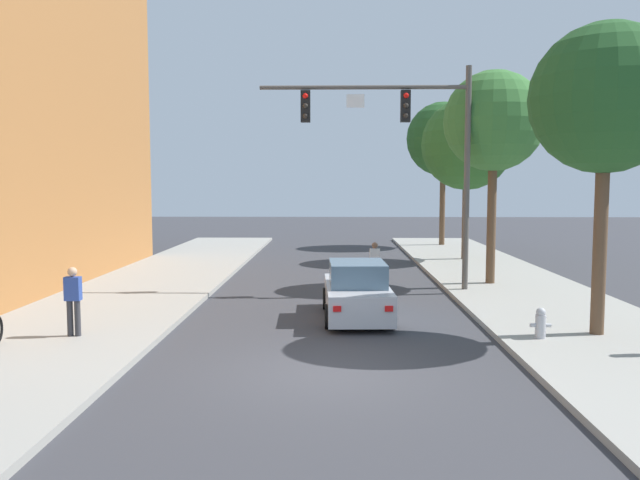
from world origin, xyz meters
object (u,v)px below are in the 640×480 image
object	(u,v)px
pedestrian_sidewalk_left_walker	(73,298)
pedestrian_crossing_road	(375,262)
street_tree_third	(467,145)
street_tree_farthest	(443,139)
street_tree_second	(494,122)
fire_hydrant	(541,323)
traffic_signal_mast	(407,135)
car_lead_silver	(357,293)
street_tree_nearest	(606,100)

from	to	relation	value
pedestrian_sidewalk_left_walker	pedestrian_crossing_road	bearing A→B (deg)	47.02
pedestrian_crossing_road	street_tree_third	distance (m)	10.24
pedestrian_sidewalk_left_walker	street_tree_farthest	xyz separation A→B (m)	(12.53, 23.07, 5.27)
pedestrian_crossing_road	street_tree_second	xyz separation A→B (m)	(4.20, 0.21, 5.02)
fire_hydrant	street_tree_third	distance (m)	16.75
street_tree_third	pedestrian_sidewalk_left_walker	bearing A→B (deg)	-128.01
traffic_signal_mast	fire_hydrant	world-z (taller)	traffic_signal_mast
car_lead_silver	street_tree_nearest	xyz separation A→B (m)	(5.67, -2.34, 4.96)
street_tree_third	street_tree_farthest	size ratio (longest dim) A/B	0.91
traffic_signal_mast	pedestrian_crossing_road	size ratio (longest dim) A/B	4.57
fire_hydrant	street_tree_third	bearing A→B (deg)	84.70
traffic_signal_mast	pedestrian_crossing_road	bearing A→B (deg)	129.81
street_tree_second	street_tree_nearest	bearing A→B (deg)	-85.39
traffic_signal_mast	pedestrian_sidewalk_left_walker	world-z (taller)	traffic_signal_mast
traffic_signal_mast	fire_hydrant	size ratio (longest dim) A/B	10.42
pedestrian_sidewalk_left_walker	fire_hydrant	size ratio (longest dim) A/B	2.28
street_tree_second	traffic_signal_mast	bearing A→B (deg)	-156.59
fire_hydrant	street_tree_nearest	distance (m)	5.41
fire_hydrant	car_lead_silver	bearing A→B (deg)	145.97
pedestrian_sidewalk_left_walker	street_tree_second	size ratio (longest dim) A/B	0.22
traffic_signal_mast	street_tree_third	world-z (taller)	street_tree_third
car_lead_silver	street_tree_nearest	bearing A→B (deg)	-22.42
pedestrian_sidewalk_left_walker	street_tree_farthest	size ratio (longest dim) A/B	0.20
fire_hydrant	street_tree_third	world-z (taller)	street_tree_third
car_lead_silver	pedestrian_sidewalk_left_walker	size ratio (longest dim) A/B	2.62
traffic_signal_mast	street_tree_nearest	bearing A→B (deg)	-59.33
fire_hydrant	street_tree_second	xyz separation A→B (m)	(0.86, 8.36, 5.42)
fire_hydrant	street_tree_second	size ratio (longest dim) A/B	0.09
street_tree_nearest	street_tree_farthest	size ratio (longest dim) A/B	0.88
car_lead_silver	street_tree_second	xyz separation A→B (m)	(5.04, 5.55, 5.21)
pedestrian_sidewalk_left_walker	street_tree_second	distance (m)	15.28
fire_hydrant	street_tree_second	world-z (taller)	street_tree_second
car_lead_silver	fire_hydrant	size ratio (longest dim) A/B	5.97
pedestrian_sidewalk_left_walker	street_tree_nearest	xyz separation A→B (m)	(12.45, 0.49, 4.62)
street_tree_third	street_tree_farthest	xyz separation A→B (m)	(0.10, 7.16, 0.75)
fire_hydrant	street_tree_second	bearing A→B (deg)	84.11
traffic_signal_mast	street_tree_nearest	size ratio (longest dim) A/B	1.02
street_tree_nearest	street_tree_third	distance (m)	15.41
pedestrian_crossing_road	street_tree_farthest	distance (m)	16.60
car_lead_silver	pedestrian_sidewalk_left_walker	bearing A→B (deg)	-157.36
traffic_signal_mast	pedestrian_sidewalk_left_walker	xyz separation A→B (m)	(-8.60, -6.98, -4.30)
car_lead_silver	pedestrian_sidewalk_left_walker	distance (m)	7.36
traffic_signal_mast	street_tree_third	size ratio (longest dim) A/B	0.99
street_tree_farthest	street_tree_third	bearing A→B (deg)	-90.82
car_lead_silver	pedestrian_crossing_road	size ratio (longest dim) A/B	2.62
car_lead_silver	street_tree_second	distance (m)	9.12
street_tree_third	car_lead_silver	bearing A→B (deg)	-113.36
traffic_signal_mast	pedestrian_crossing_road	world-z (taller)	traffic_signal_mast
street_tree_third	pedestrian_crossing_road	bearing A→B (deg)	-121.91
street_tree_farthest	fire_hydrant	bearing A→B (deg)	-93.91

